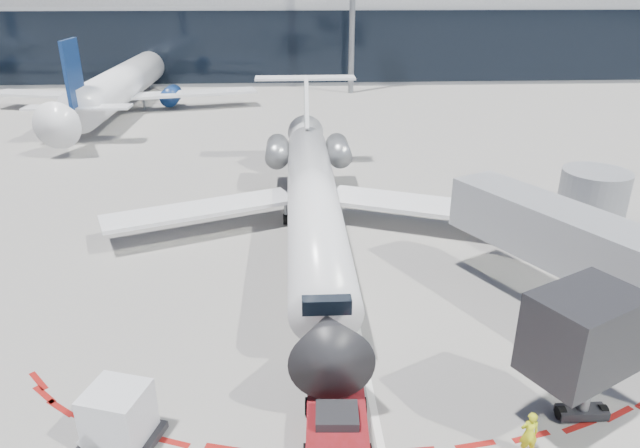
{
  "coord_description": "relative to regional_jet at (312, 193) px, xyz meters",
  "views": [
    {
      "loc": [
        -2.57,
        -24.05,
        13.28
      ],
      "look_at": [
        -1.25,
        1.67,
        2.14
      ],
      "focal_mm": 32.0,
      "sensor_mm": 36.0,
      "label": 1
    }
  ],
  "objects": [
    {
      "name": "ground",
      "position": [
        1.47,
        -5.35,
        -2.4
      ],
      "size": [
        260.0,
        260.0,
        0.0
      ],
      "primitive_type": "plane",
      "color": "gray",
      "rests_on": "ground"
    },
    {
      "name": "apron_centerline",
      "position": [
        1.47,
        -3.35,
        -2.4
      ],
      "size": [
        0.25,
        40.0,
        0.01
      ],
      "primitive_type": "cube",
      "color": "silver",
      "rests_on": "ground"
    },
    {
      "name": "terminal_building",
      "position": [
        1.47,
        59.63,
        6.12
      ],
      "size": [
        150.0,
        24.15,
        24.0
      ],
      "color": "#9C9FA2",
      "rests_on": "ground"
    },
    {
      "name": "jet_bridge",
      "position": [
        11.27,
        -8.36,
        0.61
      ],
      "size": [
        10.03,
        15.2,
        4.9
      ],
      "color": "gray",
      "rests_on": "ground"
    },
    {
      "name": "regional_jet",
      "position": [
        0.0,
        0.0,
        0.0
      ],
      "size": [
        23.29,
        28.72,
        7.19
      ],
      "color": "silver",
      "rests_on": "ground"
    },
    {
      "name": "pushback_tug",
      "position": [
        0.13,
        -15.62,
        -1.86
      ],
      "size": [
        2.16,
        4.78,
        1.23
      ],
      "rotation": [
        0.0,
        0.0,
        -0.05
      ],
      "color": "#620E0E",
      "rests_on": "ground"
    },
    {
      "name": "ramp_worker",
      "position": [
        5.82,
        -16.6,
        -1.63
      ],
      "size": [
        0.57,
        0.37,
        1.55
      ],
      "primitive_type": "imported",
      "rotation": [
        0.0,
        0.0,
        3.14
      ],
      "color": "yellow",
      "rests_on": "ground"
    },
    {
      "name": "uld_container",
      "position": [
        -6.51,
        -15.56,
        -1.4
      ],
      "size": [
        2.59,
        2.38,
        2.03
      ],
      "rotation": [
        0.0,
        0.0,
        -0.29
      ],
      "color": "black",
      "rests_on": "ground"
    },
    {
      "name": "bg_airliner_1",
      "position": [
        -19.25,
        34.69,
        3.03
      ],
      "size": [
        33.56,
        35.54,
        10.86
      ],
      "primitive_type": null,
      "color": "silver",
      "rests_on": "ground"
    }
  ]
}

